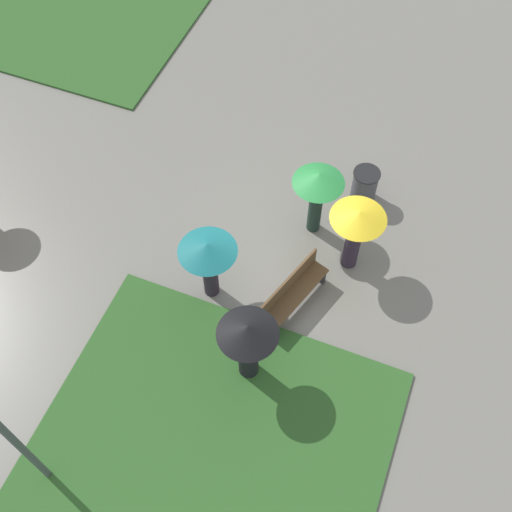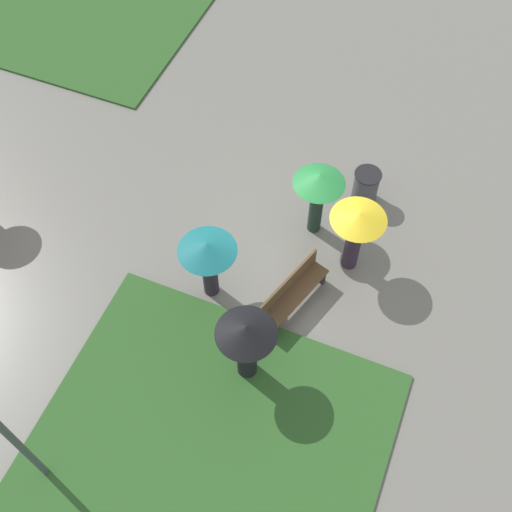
% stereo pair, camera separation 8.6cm
% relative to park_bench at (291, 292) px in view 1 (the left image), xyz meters
% --- Properties ---
extents(ground_plane, '(90.00, 90.00, 0.00)m').
position_rel_park_bench_xyz_m(ground_plane, '(1.46, 0.39, -0.47)').
color(ground_plane, slate).
extents(park_bench, '(1.93, 0.98, 0.90)m').
position_rel_park_bench_xyz_m(park_bench, '(0.00, 0.00, 0.00)').
color(park_bench, brown).
rests_on(park_bench, ground_plane).
extents(trash_bin, '(0.62, 0.62, 0.88)m').
position_rel_park_bench_xyz_m(trash_bin, '(3.30, -0.60, -0.03)').
color(trash_bin, '#4C4C51').
rests_on(trash_bin, ground_plane).
extents(crowd_person_green, '(1.11, 1.11, 1.86)m').
position_rel_park_bench_xyz_m(crowd_person_green, '(2.06, 0.20, 0.98)').
color(crowd_person_green, '#1E3328').
rests_on(crowd_person_green, ground_plane).
extents(crowd_person_teal, '(1.19, 1.19, 1.75)m').
position_rel_park_bench_xyz_m(crowd_person_teal, '(-0.32, 1.67, 0.89)').
color(crowd_person_teal, '#2D2333').
rests_on(crowd_person_teal, ground_plane).
extents(crowd_person_black, '(1.14, 1.14, 1.90)m').
position_rel_park_bench_xyz_m(crowd_person_black, '(-1.73, 0.26, 0.90)').
color(crowd_person_black, black).
rests_on(crowd_person_black, ground_plane).
extents(crowd_person_yellow, '(1.16, 1.16, 1.82)m').
position_rel_park_bench_xyz_m(crowd_person_yellow, '(1.44, -0.84, 0.86)').
color(crowd_person_yellow, '#2D2333').
rests_on(crowd_person_yellow, ground_plane).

